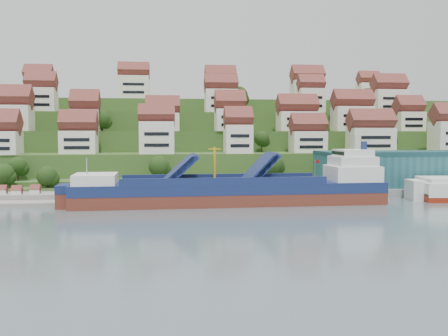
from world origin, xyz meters
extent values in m
plane|color=slate|center=(0.00, 0.00, 0.00)|extent=(300.00, 300.00, 0.00)
cube|color=gray|center=(20.00, 15.00, 1.10)|extent=(180.00, 14.00, 2.20)
cube|color=gray|center=(-58.00, 12.00, 0.50)|extent=(45.00, 20.00, 1.00)
cube|color=#2D4C1E|center=(0.00, 86.00, 2.00)|extent=(260.00, 128.00, 4.00)
cube|color=#2D4C1E|center=(0.00, 91.00, 5.50)|extent=(260.00, 118.00, 11.00)
cube|color=#2D4C1E|center=(0.00, 99.00, 9.00)|extent=(260.00, 102.00, 18.00)
cube|color=#2D4C1E|center=(0.00, 107.00, 12.50)|extent=(260.00, 86.00, 25.00)
cube|color=#2D4C1E|center=(0.00, 116.00, 15.50)|extent=(260.00, 68.00, 31.00)
cube|color=white|center=(-69.26, 35.96, 14.43)|extent=(10.53, 8.66, 6.85)
cube|color=white|center=(-47.74, 40.82, 14.51)|extent=(10.82, 8.57, 7.02)
cube|color=white|center=(-23.84, 35.88, 15.92)|extent=(10.49, 7.03, 9.84)
cube|color=white|center=(1.49, 37.01, 15.44)|extent=(8.39, 7.62, 8.87)
cube|color=white|center=(25.10, 40.39, 14.45)|extent=(11.00, 7.73, 6.91)
cube|color=white|center=(46.06, 39.22, 15.00)|extent=(14.25, 8.26, 8.00)
cube|color=white|center=(-71.31, 53.08, 22.17)|extent=(13.39, 8.90, 8.33)
cube|color=white|center=(-47.87, 55.89, 21.62)|extent=(9.23, 8.98, 7.24)
cube|color=white|center=(-21.91, 54.70, 21.08)|extent=(11.16, 7.90, 6.16)
cube|color=white|center=(0.95, 51.76, 21.76)|extent=(9.91, 8.56, 7.53)
cube|color=white|center=(25.75, 56.03, 21.45)|extent=(13.63, 8.36, 6.90)
cube|color=white|center=(45.48, 54.11, 22.38)|extent=(13.66, 8.18, 8.75)
cube|color=white|center=(67.50, 55.33, 21.50)|extent=(9.57, 8.04, 7.00)
cube|color=white|center=(-65.13, 69.57, 29.24)|extent=(10.38, 7.86, 8.49)
cube|color=white|center=(0.09, 70.34, 29.36)|extent=(11.91, 7.79, 8.73)
cube|color=white|center=(34.48, 68.35, 29.62)|extent=(9.58, 7.14, 9.23)
cube|color=white|center=(66.37, 69.35, 29.58)|extent=(12.46, 8.47, 9.15)
cube|color=white|center=(-70.60, 89.84, 34.79)|extent=(10.47, 8.03, 7.57)
cube|color=white|center=(-33.21, 88.65, 35.67)|extent=(12.03, 7.51, 9.34)
cube|color=white|center=(1.93, 87.67, 35.00)|extent=(12.17, 8.15, 8.01)
cube|color=white|center=(38.72, 87.44, 35.12)|extent=(12.95, 8.73, 8.24)
cube|color=white|center=(67.46, 91.45, 34.97)|extent=(9.12, 7.05, 7.94)
ellipsoid|color=#234115|center=(-62.59, 27.93, 8.00)|extent=(5.28, 5.28, 5.28)
ellipsoid|color=#234115|center=(10.31, 26.11, 7.98)|extent=(6.39, 6.39, 6.39)
ellipsoid|color=#234115|center=(-23.17, 26.29, 7.73)|extent=(6.05, 6.05, 6.05)
ellipsoid|color=#234115|center=(55.11, 43.11, 15.21)|extent=(4.29, 4.29, 4.29)
ellipsoid|color=#234115|center=(10.41, 43.66, 15.52)|extent=(5.02, 5.02, 5.02)
ellipsoid|color=#234115|center=(41.09, 59.83, 23.03)|extent=(4.45, 4.45, 4.45)
ellipsoid|color=#234115|center=(-51.20, 59.38, 21.35)|extent=(6.39, 6.39, 6.39)
ellipsoid|color=#234115|center=(-42.60, 57.97, 21.85)|extent=(6.06, 6.06, 6.06)
ellipsoid|color=#234115|center=(7.18, 73.21, 31.62)|extent=(7.52, 7.52, 7.52)
ellipsoid|color=#234115|center=(36.32, 75.94, 29.36)|extent=(5.02, 5.02, 5.02)
ellipsoid|color=#234115|center=(-63.57, 19.00, 6.64)|extent=(5.23, 5.23, 5.23)
ellipsoid|color=#234115|center=(-52.67, 19.00, 5.85)|extent=(5.48, 5.48, 5.48)
ellipsoid|color=#234115|center=(-36.46, 19.00, 5.54)|extent=(3.87, 3.87, 3.87)
cube|color=#23595F|center=(52.00, 17.00, 7.20)|extent=(60.00, 15.00, 10.00)
cylinder|color=gray|center=(18.00, 10.00, 6.20)|extent=(0.16, 0.16, 8.00)
cube|color=maroon|center=(18.60, 10.00, 9.80)|extent=(1.20, 0.05, 0.80)
cube|color=white|center=(-62.00, 11.50, 2.10)|extent=(2.40, 2.20, 2.20)
cube|color=white|center=(-58.00, 10.00, 2.10)|extent=(2.40, 2.20, 2.20)
cube|color=white|center=(-54.00, 11.50, 2.10)|extent=(2.40, 2.20, 2.20)
cube|color=maroon|center=(-5.94, 1.15, 1.00)|extent=(75.47, 12.36, 4.83)
cube|color=navy|center=(-5.94, 1.15, 4.15)|extent=(75.47, 12.48, 2.51)
cube|color=white|center=(-37.82, 0.83, 6.57)|extent=(9.77, 11.11, 2.51)
cube|color=#262628|center=(-7.87, 1.13, 5.41)|extent=(48.40, 10.35, 0.29)
cube|color=navy|center=(-18.50, 1.02, 8.69)|extent=(7.35, 10.74, 6.68)
cube|color=navy|center=(0.82, 1.22, 8.69)|extent=(6.98, 10.74, 7.06)
cylinder|color=gold|center=(-9.81, 1.11, 9.66)|extent=(0.68, 0.68, 8.69)
cube|color=white|center=(24.97, 1.47, 7.25)|extent=(11.70, 11.13, 3.86)
cube|color=white|center=(24.97, 1.47, 10.34)|extent=(9.76, 9.95, 2.42)
cube|color=white|center=(24.97, 1.47, 12.37)|extent=(7.82, 8.77, 1.74)
cylinder|color=navy|center=(27.87, 1.50, 14.20)|extent=(1.56, 1.56, 2.13)
camera|label=1|loc=(-22.58, -117.89, 17.30)|focal=40.00mm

